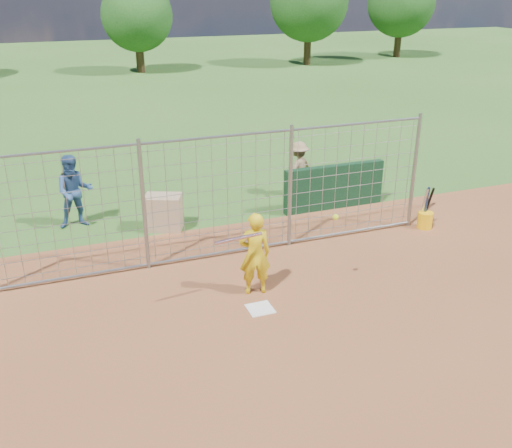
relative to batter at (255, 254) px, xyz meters
name	(u,v)px	position (x,y,z in m)	size (l,w,h in m)	color
ground	(256,304)	(-0.12, -0.38, -0.77)	(100.00, 100.00, 0.00)	#2D591E
infield_dirt	(338,416)	(-0.12, -3.38, -0.77)	(18.00, 18.00, 0.00)	brown
home_plate	(260,309)	(-0.12, -0.58, -0.76)	(0.43, 0.43, 0.02)	silver
dugout_wall	(334,187)	(3.28, 3.22, -0.22)	(2.60, 0.20, 1.10)	#11381E
batter	(255,254)	(0.00, 0.00, 0.00)	(0.56, 0.37, 1.55)	gold
bystander_a	(75,192)	(-2.73, 4.26, 0.07)	(0.82, 0.64, 1.69)	navy
bystander_c	(298,169)	(2.85, 4.39, -0.06)	(0.92, 0.53, 1.43)	#90724F
equipment_bin	(164,212)	(-0.91, 3.41, -0.37)	(0.80, 0.55, 0.80)	tan
equipment_in_play	(263,233)	(0.03, -0.30, 0.52)	(2.20, 0.29, 0.27)	silver
bucket_with_bats	(425,218)	(4.65, 1.38, -0.53)	(0.34, 0.35, 0.98)	#FDB50D
backstop_fence	(220,199)	(-0.12, 1.62, 0.49)	(9.08, 0.08, 2.60)	gray
tree_line	(138,8)	(3.01, 27.75, 2.94)	(44.66, 6.72, 6.48)	#3F2B19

